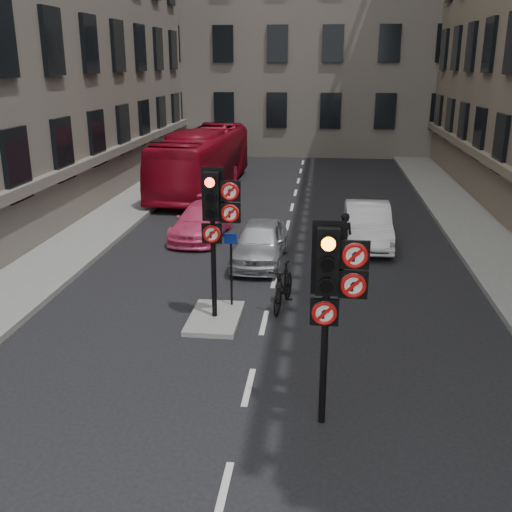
% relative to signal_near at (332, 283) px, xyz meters
% --- Properties ---
extents(ground, '(120.00, 120.00, 0.00)m').
position_rel_signal_near_xyz_m(ground, '(-1.49, -0.99, -2.58)').
color(ground, black).
rests_on(ground, ground).
extents(pavement_left, '(3.00, 50.00, 0.16)m').
position_rel_signal_near_xyz_m(pavement_left, '(-8.69, 11.01, -2.50)').
color(pavement_left, gray).
rests_on(pavement_left, ground).
extents(pavement_right, '(3.00, 50.00, 0.16)m').
position_rel_signal_near_xyz_m(pavement_right, '(5.71, 11.01, -2.50)').
color(pavement_right, gray).
rests_on(pavement_right, ground).
extents(centre_island, '(1.20, 2.00, 0.12)m').
position_rel_signal_near_xyz_m(centre_island, '(-2.69, 4.01, -2.52)').
color(centre_island, gray).
rests_on(centre_island, ground).
extents(building_far, '(30.00, 14.00, 20.00)m').
position_rel_signal_near_xyz_m(building_far, '(-1.49, 37.01, 7.42)').
color(building_far, gray).
rests_on(building_far, ground).
extents(signal_near, '(0.91, 0.40, 3.58)m').
position_rel_signal_near_xyz_m(signal_near, '(0.00, 0.00, 0.00)').
color(signal_near, black).
rests_on(signal_near, ground).
extents(signal_far, '(0.91, 0.40, 3.58)m').
position_rel_signal_near_xyz_m(signal_far, '(-2.60, 4.00, 0.12)').
color(signal_far, black).
rests_on(signal_far, centre_island).
extents(car_silver, '(1.62, 3.84, 1.29)m').
position_rel_signal_near_xyz_m(car_silver, '(-2.07, 8.55, -1.93)').
color(car_silver, '#B5B7BD').
rests_on(car_silver, ground).
extents(car_white, '(1.47, 4.22, 1.39)m').
position_rel_signal_near_xyz_m(car_white, '(1.35, 10.88, -1.89)').
color(car_white, white).
rests_on(car_white, ground).
extents(car_pink, '(1.93, 4.13, 1.16)m').
position_rel_signal_near_xyz_m(car_pink, '(-4.41, 11.12, -2.00)').
color(car_pink, '#EA457B').
rests_on(car_pink, ground).
extents(bus_red, '(3.08, 10.56, 2.90)m').
position_rel_signal_near_xyz_m(bus_red, '(-5.99, 19.11, -1.13)').
color(bus_red, maroon).
rests_on(bus_red, ground).
extents(motorcycle, '(0.84, 1.97, 1.15)m').
position_rel_signal_near_xyz_m(motorcycle, '(-1.11, 5.01, -2.01)').
color(motorcycle, black).
rests_on(motorcycle, ground).
extents(motorcyclist, '(0.64, 0.51, 1.55)m').
position_rel_signal_near_xyz_m(motorcyclist, '(0.49, 8.98, -1.81)').
color(motorcyclist, black).
rests_on(motorcyclist, ground).
extents(info_sign, '(0.32, 0.09, 1.87)m').
position_rel_signal_near_xyz_m(info_sign, '(-2.39, 4.74, -1.25)').
color(info_sign, black).
rests_on(info_sign, centre_island).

